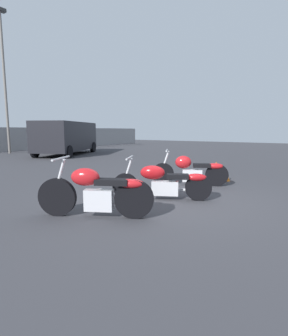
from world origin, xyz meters
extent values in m
plane|color=#38383D|center=(0.00, 0.00, 0.00)|extent=(60.00, 60.00, 0.00)
cylinder|color=slate|center=(4.30, 14.49, 4.39)|extent=(0.16, 0.16, 8.78)
cylinder|color=black|center=(-2.05, 1.16, 0.34)|extent=(0.41, 0.64, 0.68)
cylinder|color=black|center=(-1.40, -0.04, 0.34)|extent=(0.41, 0.64, 0.68)
cube|color=silver|center=(-1.69, 0.50, 0.30)|extent=(0.41, 0.53, 0.37)
ellipsoid|color=red|center=(-1.80, 0.70, 0.71)|extent=(0.47, 0.57, 0.31)
cube|color=black|center=(-1.58, 0.29, 0.63)|extent=(0.48, 0.61, 0.10)
ellipsoid|color=red|center=(-1.42, 0.00, 0.61)|extent=(0.39, 0.48, 0.16)
cylinder|color=silver|center=(-2.00, 1.07, 1.03)|extent=(0.62, 0.36, 0.04)
cylinder|color=silver|center=(-2.03, 1.11, 0.68)|extent=(0.17, 0.25, 0.67)
cylinder|color=silver|center=(-1.52, 0.44, 0.24)|extent=(0.42, 0.69, 0.07)
cylinder|color=black|center=(-0.43, 0.92, 0.28)|extent=(0.35, 0.55, 0.57)
cylinder|color=black|center=(0.32, -0.49, 0.28)|extent=(0.35, 0.55, 0.57)
cube|color=silver|center=(-0.02, 0.15, 0.25)|extent=(0.45, 0.60, 0.31)
ellipsoid|color=#AD1419|center=(-0.15, 0.39, 0.60)|extent=(0.48, 0.60, 0.31)
cube|color=black|center=(0.11, -0.09, 0.52)|extent=(0.43, 0.52, 0.10)
ellipsoid|color=#AD1419|center=(0.29, -0.44, 0.51)|extent=(0.38, 0.48, 0.16)
cylinder|color=silver|center=(-0.38, 0.84, 0.92)|extent=(0.68, 0.38, 0.04)
cylinder|color=silver|center=(-0.41, 0.88, 0.60)|extent=(0.16, 0.24, 0.62)
cylinder|color=silver|center=(0.16, 0.06, 0.20)|extent=(0.38, 0.63, 0.07)
cylinder|color=black|center=(1.33, 0.99, 0.30)|extent=(0.37, 0.59, 0.61)
cylinder|color=black|center=(2.00, -0.31, 0.30)|extent=(0.37, 0.59, 0.61)
cube|color=silver|center=(1.70, 0.28, 0.27)|extent=(0.42, 0.56, 0.33)
ellipsoid|color=red|center=(1.58, 0.50, 0.64)|extent=(0.46, 0.53, 0.35)
cube|color=black|center=(1.81, 0.06, 0.56)|extent=(0.42, 0.51, 0.10)
ellipsoid|color=red|center=(1.98, -0.26, 0.55)|extent=(0.38, 0.48, 0.16)
cylinder|color=silver|center=(1.38, 0.90, 0.96)|extent=(0.55, 0.31, 0.04)
cylinder|color=silver|center=(1.35, 0.95, 0.63)|extent=(0.16, 0.24, 0.64)
cylinder|color=silver|center=(1.87, 0.20, 0.21)|extent=(0.36, 0.61, 0.07)
cube|color=black|center=(5.91, 10.64, 1.15)|extent=(5.71, 4.30, 1.74)
cube|color=black|center=(8.27, 11.87, 1.54)|extent=(0.88, 1.66, 0.52)
cylinder|color=black|center=(7.30, 12.47, 0.35)|extent=(0.72, 0.52, 0.70)
cylinder|color=black|center=(8.21, 10.73, 0.35)|extent=(0.72, 0.52, 0.70)
cylinder|color=black|center=(3.61, 10.56, 0.35)|extent=(0.72, 0.52, 0.70)
cylinder|color=black|center=(4.51, 8.81, 0.35)|extent=(0.72, 0.52, 0.70)
cone|color=orange|center=(3.46, 0.23, 0.25)|extent=(0.33, 0.33, 0.50)
cone|color=orange|center=(2.90, -0.26, 0.18)|extent=(0.29, 0.29, 0.36)
camera|label=1|loc=(-4.88, -2.65, 1.50)|focal=28.00mm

